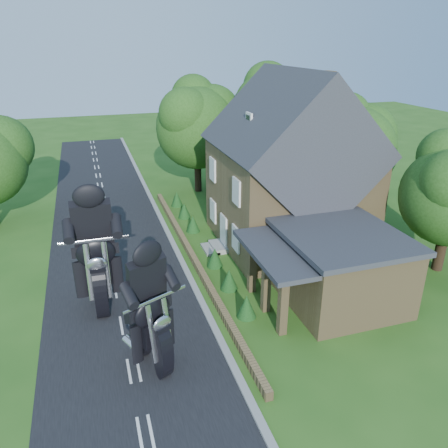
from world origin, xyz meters
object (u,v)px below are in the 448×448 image
object	(u,v)px
garden_wall	(193,258)
annex	(336,265)
motorcycle_follow	(101,290)
house	(289,173)
motorcycle_lead	(152,349)

from	to	relation	value
garden_wall	annex	bearing A→B (deg)	-46.16
motorcycle_follow	garden_wall	bearing A→B (deg)	-147.16
garden_wall	house	world-z (taller)	house
garden_wall	annex	world-z (taller)	annex
motorcycle_lead	house	bearing A→B (deg)	-162.08
house	motorcycle_follow	distance (m)	12.61
annex	motorcycle_lead	world-z (taller)	annex
house	motorcycle_lead	distance (m)	13.73
motorcycle_lead	annex	bearing A→B (deg)	168.78
motorcycle_follow	motorcycle_lead	bearing A→B (deg)	109.35
garden_wall	motorcycle_follow	xyz separation A→B (m)	(-5.17, -3.26, 0.72)
annex	motorcycle_lead	size ratio (longest dim) A/B	4.07
garden_wall	motorcycle_lead	bearing A→B (deg)	-113.94
annex	motorcycle_lead	bearing A→B (deg)	-166.40
garden_wall	house	size ratio (longest dim) A/B	2.15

